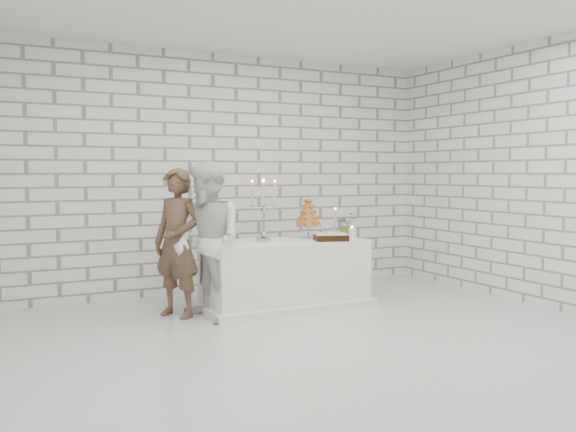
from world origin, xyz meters
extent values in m
cube|color=silver|center=(0.00, 0.00, 0.00)|extent=(6.00, 5.00, 0.01)
cube|color=white|center=(0.00, 0.00, 3.00)|extent=(6.00, 5.00, 0.01)
cube|color=white|center=(0.00, 2.50, 1.50)|extent=(6.00, 0.01, 3.00)
cube|color=white|center=(0.00, -2.50, 1.50)|extent=(6.00, 0.01, 3.00)
cube|color=white|center=(3.00, 0.00, 1.50)|extent=(0.01, 5.00, 3.00)
cube|color=white|center=(0.42, 1.32, 0.38)|extent=(1.80, 0.80, 0.75)
imported|color=#4C362A|center=(-0.79, 1.40, 0.78)|extent=(0.63, 0.68, 1.56)
imported|color=white|center=(-0.57, 1.08, 0.81)|extent=(0.77, 0.90, 1.63)
cube|color=black|center=(0.88, 1.08, 0.79)|extent=(0.42, 0.36, 0.08)
cylinder|color=white|center=(1.23, 1.19, 0.81)|extent=(0.08, 0.08, 0.12)
cylinder|color=beige|center=(1.17, 1.48, 0.91)|extent=(0.07, 0.07, 0.32)
imported|color=#446129|center=(1.25, 1.36, 0.90)|extent=(0.30, 0.27, 0.29)
camera|label=1|loc=(-2.56, -4.74, 1.51)|focal=37.68mm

